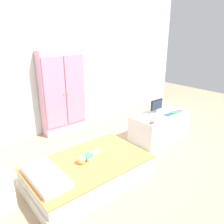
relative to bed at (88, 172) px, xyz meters
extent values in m
cube|color=tan|center=(0.41, 0.11, -0.15)|extent=(10.00, 10.00, 0.02)
cube|color=silver|center=(0.41, 1.68, 1.21)|extent=(6.40, 0.05, 2.70)
cube|color=silver|center=(0.00, 0.00, -0.07)|extent=(1.45, 0.88, 0.14)
cube|color=silver|center=(0.00, 0.00, 0.07)|extent=(1.41, 0.84, 0.13)
cube|color=#EA934C|center=(0.00, 0.00, 0.14)|extent=(1.44, 0.87, 0.02)
cube|color=white|center=(-0.53, 0.00, 0.18)|extent=(0.31, 0.63, 0.07)
cube|color=#4CA375|center=(0.03, 0.05, 0.17)|extent=(0.15, 0.11, 0.06)
cube|color=#DBB293|center=(0.17, 0.11, 0.16)|extent=(0.16, 0.08, 0.04)
cube|color=#DBB293|center=(0.18, 0.08, 0.16)|extent=(0.16, 0.08, 0.04)
cube|color=#DBB293|center=(0.02, 0.10, 0.16)|extent=(0.10, 0.05, 0.03)
cube|color=#DBB293|center=(0.05, 0.00, 0.16)|extent=(0.10, 0.05, 0.03)
sphere|color=#DBB293|center=(-0.07, 0.02, 0.19)|extent=(0.09, 0.09, 0.09)
sphere|color=#E0C67F|center=(-0.08, 0.02, 0.19)|extent=(0.10, 0.10, 0.10)
cube|color=#E599BC|center=(0.53, 1.54, 0.59)|extent=(0.79, 0.21, 1.46)
cube|color=#C986A6|center=(0.33, 1.42, 0.63)|extent=(0.37, 0.02, 1.20)
cube|color=#C986A6|center=(0.73, 1.42, 0.63)|extent=(0.37, 0.02, 1.20)
sphere|color=gold|center=(0.49, 1.40, 0.59)|extent=(0.02, 0.02, 0.02)
sphere|color=gold|center=(0.57, 1.40, 0.59)|extent=(0.02, 0.02, 0.02)
cube|color=silver|center=(1.62, 0.22, 0.08)|extent=(1.00, 0.52, 0.44)
cylinder|color=#99999E|center=(1.62, 0.32, 0.30)|extent=(0.10, 0.10, 0.01)
cylinder|color=#99999E|center=(1.62, 0.32, 0.33)|extent=(0.02, 0.02, 0.05)
cube|color=black|center=(1.62, 0.32, 0.44)|extent=(0.27, 0.02, 0.17)
cube|color=#28334C|center=(1.62, 0.30, 0.44)|extent=(0.25, 0.01, 0.15)
cube|color=#8E6642|center=(1.20, 0.05, 0.30)|extent=(0.09, 0.01, 0.01)
cube|color=#8E6642|center=(1.20, 0.03, 0.30)|extent=(0.09, 0.01, 0.01)
cube|color=tan|center=(1.20, 0.04, 0.35)|extent=(0.06, 0.03, 0.03)
cylinder|color=tan|center=(1.22, 0.05, 0.32)|extent=(0.01, 0.01, 0.02)
cylinder|color=tan|center=(1.22, 0.03, 0.32)|extent=(0.01, 0.01, 0.02)
cylinder|color=tan|center=(1.18, 0.05, 0.32)|extent=(0.01, 0.01, 0.02)
cylinder|color=tan|center=(1.18, 0.03, 0.32)|extent=(0.01, 0.01, 0.02)
cylinder|color=tan|center=(1.22, 0.04, 0.37)|extent=(0.02, 0.02, 0.02)
sphere|color=tan|center=(1.22, 0.04, 0.39)|extent=(0.03, 0.03, 0.03)
cube|color=blue|center=(1.70, 0.11, 0.30)|extent=(0.14, 0.09, 0.01)
cube|color=#429E51|center=(1.85, 0.11, 0.31)|extent=(0.14, 0.09, 0.02)
cube|color=#8E51B2|center=(2.00, 0.11, 0.30)|extent=(0.13, 0.08, 0.01)
camera|label=1|loc=(-1.27, -1.96, 1.61)|focal=36.11mm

